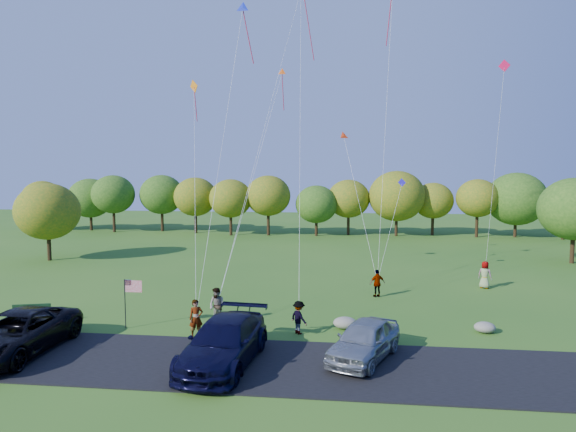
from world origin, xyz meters
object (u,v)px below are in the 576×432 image
object	(u,v)px
flyer_a	(196,318)
flyer_e	(485,275)
minivan_dark	(16,333)
minivan_navy	(224,342)
trash_barrel	(38,318)
flyer_c	(299,317)
minivan_silver	(364,340)
park_bench	(33,313)
flyer_d	(377,283)
flyer_b	(217,306)

from	to	relation	value
flyer_a	flyer_e	world-z (taller)	flyer_e
flyer_e	minivan_dark	bearing A→B (deg)	65.32
minivan_navy	minivan_dark	bearing A→B (deg)	-175.48
flyer_e	trash_barrel	bearing A→B (deg)	56.68
flyer_c	minivan_navy	bearing A→B (deg)	102.99
minivan_silver	park_bench	size ratio (longest dim) A/B	2.62
minivan_dark	flyer_e	xyz separation A→B (m)	(23.98, 15.57, -0.05)
minivan_navy	park_bench	xyz separation A→B (m)	(-11.57, 4.58, -0.43)
minivan_silver	park_bench	bearing A→B (deg)	-167.80
minivan_dark	flyer_d	world-z (taller)	minivan_dark
flyer_b	trash_barrel	distance (m)	9.36
minivan_silver	park_bench	distance (m)	17.77
flyer_a	flyer_b	distance (m)	2.28
minivan_dark	flyer_e	bearing A→B (deg)	33.78
minivan_navy	flyer_d	bearing A→B (deg)	65.52
park_bench	trash_barrel	size ratio (longest dim) A/B	2.21
park_bench	trash_barrel	distance (m)	0.76
flyer_a	flyer_b	size ratio (longest dim) A/B	0.97
flyer_b	flyer_d	world-z (taller)	flyer_b
flyer_a	trash_barrel	xyz separation A→B (m)	(-8.75, 0.72, -0.51)
minivan_navy	flyer_b	xyz separation A→B (m)	(-1.76, 5.64, -0.03)
flyer_b	park_bench	size ratio (longest dim) A/B	1.02
minivan_dark	minivan_silver	bearing A→B (deg)	5.10
trash_barrel	flyer_d	bearing A→B (deg)	24.67
flyer_c	flyer_d	distance (m)	9.01
flyer_a	minivan_dark	bearing A→B (deg)	177.74
minivan_dark	flyer_d	distance (m)	20.57
minivan_dark	park_bench	distance (m)	4.98
minivan_dark	flyer_c	world-z (taller)	minivan_dark
minivan_silver	flyer_e	xyz separation A→B (m)	(8.67, 14.41, 0.04)
park_bench	trash_barrel	bearing A→B (deg)	-53.45
flyer_c	flyer_e	xyz separation A→B (m)	(11.81, 11.18, 0.11)
minivan_silver	flyer_d	bearing A→B (deg)	106.99
minivan_dark	flyer_e	distance (m)	28.59
minivan_dark	minivan_navy	bearing A→B (deg)	0.17
flyer_e	trash_barrel	xyz separation A→B (m)	(-25.52, -11.55, -0.51)
flyer_c	trash_barrel	world-z (taller)	flyer_c
flyer_a	flyer_b	bearing A→B (deg)	51.24
minivan_navy	park_bench	world-z (taller)	minivan_navy
flyer_a	park_bench	size ratio (longest dim) A/B	0.99
minivan_dark	minivan_navy	xyz separation A→B (m)	(9.44, -0.10, 0.01)
flyer_e	park_bench	size ratio (longest dim) A/B	1.00
flyer_b	trash_barrel	xyz separation A→B (m)	(-9.22, -1.52, -0.54)
flyer_b	flyer_e	xyz separation A→B (m)	(16.30, 10.03, -0.02)
flyer_c	trash_barrel	xyz separation A→B (m)	(-13.71, -0.37, -0.41)
minivan_dark	flyer_d	bearing A→B (deg)	37.51
minivan_dark	flyer_c	bearing A→B (deg)	20.62
minivan_silver	flyer_a	xyz separation A→B (m)	(-8.10, 2.15, 0.03)
minivan_navy	minivan_silver	world-z (taller)	minivan_navy
minivan_dark	minivan_silver	size ratio (longest dim) A/B	1.35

